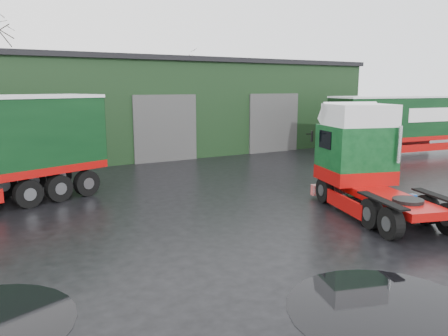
# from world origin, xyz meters

# --- Properties ---
(ground) EXTENTS (100.00, 100.00, 0.00)m
(ground) POSITION_xyz_m (0.00, 0.00, 0.00)
(ground) COLOR black
(warehouse) EXTENTS (32.40, 12.40, 6.30)m
(warehouse) POSITION_xyz_m (2.00, 20.00, 3.16)
(warehouse) COLOR black
(warehouse) RESTS_ON ground
(hero_tractor) EXTENTS (4.32, 6.73, 3.87)m
(hero_tractor) POSITION_xyz_m (4.02, -0.43, 1.94)
(hero_tractor) COLOR #0D401B
(hero_tractor) RESTS_ON ground
(lorry_right) EXTENTS (15.12, 4.41, 3.92)m
(lorry_right) POSITION_xyz_m (17.00, 8.39, 1.96)
(lorry_right) COLOR silver
(lorry_right) RESTS_ON ground
(wash_bucket) EXTENTS (0.38, 0.38, 0.28)m
(wash_bucket) POSITION_xyz_m (6.79, 0.29, 0.14)
(wash_bucket) COLOR #0742A8
(wash_bucket) RESTS_ON ground
(tree_back_b) EXTENTS (4.40, 4.40, 7.50)m
(tree_back_b) POSITION_xyz_m (10.00, 30.00, 3.75)
(tree_back_b) COLOR black
(tree_back_b) RESTS_ON ground
(puddle_0) EXTENTS (4.11, 4.11, 0.01)m
(puddle_0) POSITION_xyz_m (-1.07, -5.10, 0.00)
(puddle_0) COLOR black
(puddle_0) RESTS_ON ground
(puddle_1) EXTENTS (1.98, 1.98, 0.01)m
(puddle_1) POSITION_xyz_m (6.17, 1.99, 0.00)
(puddle_1) COLOR black
(puddle_1) RESTS_ON ground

